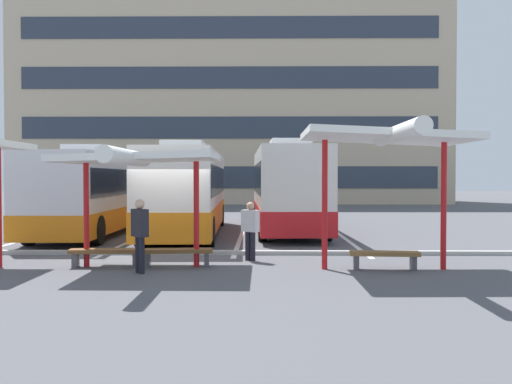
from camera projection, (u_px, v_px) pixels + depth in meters
ground_plane at (169, 254)px, 16.61m from camera, size 160.00×160.00×0.00m
terminal_building at (233, 90)px, 52.42m from camera, size 37.60×11.03×23.47m
coach_bus_0 at (100, 194)px, 23.32m from camera, size 2.71×12.45×3.47m
coach_bus_1 at (188, 193)px, 22.36m from camera, size 2.84×11.46×3.58m
coach_bus_2 at (287, 190)px, 23.38m from camera, size 2.88×10.19×3.72m
lane_stripe_0 at (50, 233)px, 22.78m from camera, size 0.16×14.00×0.01m
lane_stripe_1 at (146, 233)px, 22.74m from camera, size 0.16×14.00×0.01m
lane_stripe_2 at (242, 234)px, 22.70m from camera, size 0.16×14.00×0.01m
lane_stripe_3 at (339, 234)px, 22.65m from camera, size 0.16×14.00×0.01m
waiting_shelter_1 at (139, 160)px, 13.96m from camera, size 3.79×5.01×2.89m
bench_1 at (106, 253)px, 14.29m from camera, size 1.83×0.56×0.45m
bench_2 at (177, 253)px, 14.31m from camera, size 1.82×0.57×0.45m
waiting_shelter_2 at (387, 139)px, 13.55m from camera, size 3.91×4.93×3.42m
bench_3 at (385, 256)px, 13.81m from camera, size 1.70×0.54×0.45m
platform_kerb at (168, 253)px, 16.54m from camera, size 44.00×0.24×0.12m
waiting_passenger_0 at (250, 227)px, 15.32m from camera, size 0.51×0.42×1.59m
waiting_passenger_1 at (140, 230)px, 13.30m from camera, size 0.49×0.53×1.75m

